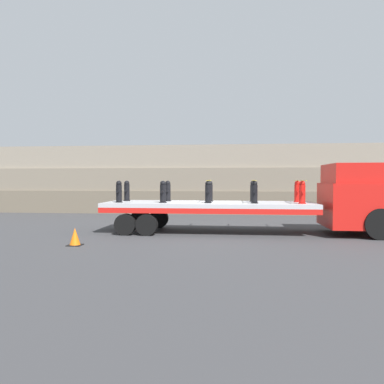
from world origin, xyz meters
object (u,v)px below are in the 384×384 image
fire_hydrant_black_near_1 (163,192)px  fire_hydrant_black_near_2 (208,192)px  fire_hydrant_black_near_0 (119,192)px  fire_hydrant_black_far_2 (210,191)px  traffic_cone (75,237)px  truck_cab (358,199)px  fire_hydrant_red_near_4 (302,193)px  fire_hydrant_black_far_0 (127,191)px  fire_hydrant_black_far_1 (168,191)px  fire_hydrant_red_far_4 (297,192)px  fire_hydrant_black_far_3 (253,191)px  fire_hydrant_black_near_3 (254,192)px  flatbed_trailer (197,208)px

fire_hydrant_black_near_1 → fire_hydrant_black_near_2: (1.76, 0.00, 0.00)m
fire_hydrant_black_near_0 → fire_hydrant_black_far_2: (3.53, 1.09, 0.00)m
fire_hydrant_black_near_0 → traffic_cone: (-0.53, -2.94, -1.35)m
truck_cab → fire_hydrant_red_near_4: 2.26m
truck_cab → fire_hydrant_red_near_4: size_ratio=3.19×
fire_hydrant_black_far_0 → fire_hydrant_red_near_4: same height
fire_hydrant_black_far_1 → fire_hydrant_red_far_4: (5.29, 0.00, 0.00)m
fire_hydrant_black_near_0 → fire_hydrant_black_far_1: (1.76, 1.09, 0.00)m
fire_hydrant_red_near_4 → traffic_cone: size_ratio=1.52×
traffic_cone → fire_hydrant_black_far_3: bearing=34.8°
fire_hydrant_black_far_2 → fire_hydrant_black_far_3: size_ratio=1.00×
fire_hydrant_black_far_1 → fire_hydrant_black_near_2: bearing=-31.8°
truck_cab → fire_hydrant_red_far_4: size_ratio=3.19×
fire_hydrant_black_far_1 → fire_hydrant_black_far_2: bearing=0.0°
fire_hydrant_black_near_3 → fire_hydrant_red_far_4: 2.07m
fire_hydrant_black_far_3 → fire_hydrant_black_near_0: bearing=-168.3°
fire_hydrant_black_far_2 → fire_hydrant_black_far_3: bearing=0.0°
fire_hydrant_red_near_4 → fire_hydrant_black_far_0: bearing=171.2°
flatbed_trailer → fire_hydrant_black_far_1: 1.53m
fire_hydrant_black_near_1 → fire_hydrant_black_far_2: size_ratio=1.00×
flatbed_trailer → fire_hydrant_red_far_4: size_ratio=9.60×
fire_hydrant_black_near_0 → fire_hydrant_black_far_0: 1.09m
fire_hydrant_black_near_1 → fire_hydrant_black_far_2: (1.76, 1.09, 0.00)m
flatbed_trailer → fire_hydrant_red_far_4: (4.01, 0.55, 0.64)m
fire_hydrant_red_far_4 → traffic_cone: 8.69m
fire_hydrant_black_near_2 → fire_hydrant_red_far_4: 3.69m
fire_hydrant_black_near_1 → fire_hydrant_black_far_1: (0.00, 1.09, 0.00)m
flatbed_trailer → fire_hydrant_red_near_4: bearing=-7.8°
truck_cab → fire_hydrant_black_far_1: size_ratio=3.19×
fire_hydrant_black_near_2 → fire_hydrant_red_near_4: same height
truck_cab → traffic_cone: (-9.76, -3.49, -1.10)m
fire_hydrant_black_near_3 → traffic_cone: bearing=-153.2°
traffic_cone → fire_hydrant_black_far_0: bearing=82.5°
fire_hydrant_black_near_2 → fire_hydrant_black_near_3: same height
fire_hydrant_black_near_3 → fire_hydrant_red_far_4: same height
fire_hydrant_black_near_2 → fire_hydrant_black_near_3: (1.76, 0.00, 0.00)m
fire_hydrant_black_far_2 → fire_hydrant_red_far_4: bearing=0.0°
fire_hydrant_black_far_1 → fire_hydrant_black_near_3: (3.53, -1.09, 0.00)m
truck_cab → fire_hydrant_black_far_1: 7.49m
fire_hydrant_black_near_3 → fire_hydrant_black_near_1: bearing=180.0°
fire_hydrant_black_far_3 → traffic_cone: (-5.82, -4.04, -1.35)m
flatbed_trailer → fire_hydrant_black_near_1: bearing=-156.8°
fire_hydrant_red_near_4 → fire_hydrant_red_far_4: same height
fire_hydrant_black_near_1 → fire_hydrant_black_far_1: 1.09m
fire_hydrant_black_near_2 → fire_hydrant_black_near_3: size_ratio=1.00×
fire_hydrant_red_far_4 → traffic_cone: bearing=-152.0°
fire_hydrant_black_near_1 → fire_hydrant_black_far_2: bearing=31.8°
fire_hydrant_black_near_0 → fire_hydrant_black_far_0: (0.00, 1.09, 0.00)m
fire_hydrant_black_far_2 → fire_hydrant_black_near_3: 2.07m
fire_hydrant_black_far_0 → fire_hydrant_black_near_2: same height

